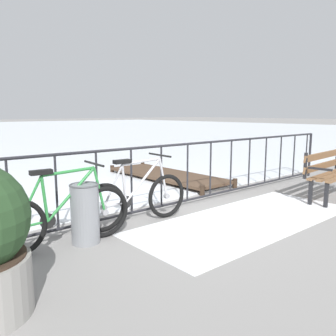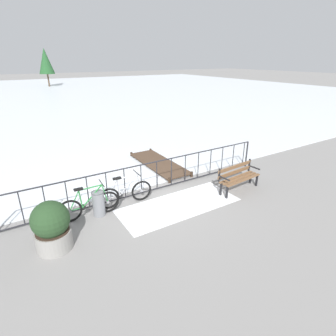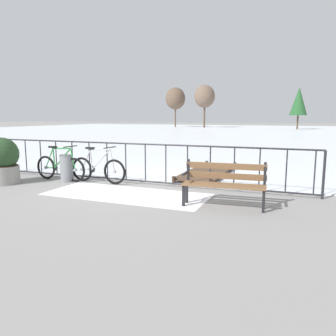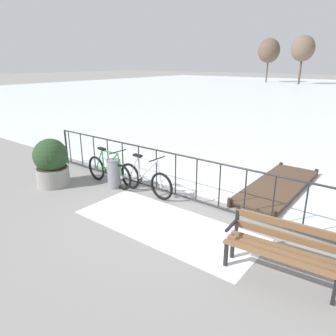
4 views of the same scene
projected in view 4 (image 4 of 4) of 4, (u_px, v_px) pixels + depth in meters
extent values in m
plane|color=gray|center=(185.00, 200.00, 7.30)|extent=(160.00, 160.00, 0.00)
cube|color=white|center=(166.00, 225.00, 6.18)|extent=(3.74, 1.53, 0.01)
cylinder|color=#232328|center=(186.00, 156.00, 6.96)|extent=(9.00, 0.04, 0.04)
cylinder|color=#232328|center=(185.00, 197.00, 7.27)|extent=(9.00, 0.04, 0.04)
cylinder|color=#232328|center=(66.00, 147.00, 9.75)|extent=(0.06, 0.06, 1.05)
cylinder|color=#232328|center=(70.00, 147.00, 9.63)|extent=(0.03, 0.03, 0.97)
cylinder|color=#232328|center=(82.00, 150.00, 9.30)|extent=(0.03, 0.03, 0.97)
cylinder|color=#232328|center=(94.00, 153.00, 8.96)|extent=(0.03, 0.03, 0.97)
cylinder|color=#232328|center=(108.00, 157.00, 8.63)|extent=(0.03, 0.03, 0.97)
cylinder|color=#232328|center=(123.00, 161.00, 8.29)|extent=(0.03, 0.03, 0.97)
cylinder|color=#232328|center=(139.00, 165.00, 7.96)|extent=(0.03, 0.03, 0.97)
cylinder|color=#232328|center=(156.00, 169.00, 7.62)|extent=(0.03, 0.03, 0.97)
cylinder|color=#232328|center=(176.00, 174.00, 7.29)|extent=(0.03, 0.03, 0.97)
cylinder|color=#232328|center=(196.00, 180.00, 6.95)|extent=(0.03, 0.03, 0.97)
cylinder|color=#232328|center=(220.00, 186.00, 6.62)|extent=(0.03, 0.03, 0.97)
cylinder|color=#232328|center=(245.00, 192.00, 6.28)|extent=(0.03, 0.03, 0.97)
cylinder|color=#232328|center=(273.00, 200.00, 5.94)|extent=(0.03, 0.03, 0.97)
cylinder|color=#232328|center=(305.00, 208.00, 5.61)|extent=(0.03, 0.03, 0.97)
torus|color=black|center=(130.00, 176.00, 7.86)|extent=(0.66, 0.09, 0.66)
cylinder|color=gray|center=(130.00, 176.00, 7.86)|extent=(0.08, 0.06, 0.08)
torus|color=black|center=(162.00, 186.00, 7.22)|extent=(0.66, 0.09, 0.66)
cylinder|color=gray|center=(162.00, 186.00, 7.22)|extent=(0.08, 0.06, 0.08)
cylinder|color=#B2B2B7|center=(139.00, 168.00, 7.58)|extent=(0.08, 0.04, 0.53)
cylinder|color=#B2B2B7|center=(148.00, 170.00, 7.38)|extent=(0.61, 0.06, 0.59)
cylinder|color=#B2B2B7|center=(147.00, 159.00, 7.31)|extent=(0.63, 0.06, 0.07)
cylinder|color=#B2B2B7|center=(135.00, 177.00, 7.76)|extent=(0.34, 0.04, 0.05)
cylinder|color=#B2B2B7|center=(134.00, 167.00, 7.68)|extent=(0.32, 0.04, 0.56)
cylinder|color=#B2B2B7|center=(159.00, 174.00, 7.16)|extent=(0.16, 0.04, 0.59)
cube|color=black|center=(138.00, 155.00, 7.49)|extent=(0.24, 0.11, 0.05)
cylinder|color=black|center=(157.00, 159.00, 7.09)|extent=(0.05, 0.52, 0.03)
cylinder|color=black|center=(140.00, 178.00, 7.65)|extent=(0.18, 0.03, 0.18)
torus|color=black|center=(97.00, 168.00, 8.44)|extent=(0.66, 0.10, 0.66)
cylinder|color=gray|center=(97.00, 168.00, 8.44)|extent=(0.08, 0.07, 0.08)
torus|color=black|center=(122.00, 177.00, 7.78)|extent=(0.66, 0.10, 0.66)
cylinder|color=gray|center=(122.00, 177.00, 7.78)|extent=(0.08, 0.07, 0.08)
cylinder|color=#2D843D|center=(103.00, 160.00, 8.15)|extent=(0.08, 0.04, 0.53)
cylinder|color=#2D843D|center=(111.00, 162.00, 7.95)|extent=(0.61, 0.08, 0.59)
cylinder|color=#2D843D|center=(110.00, 152.00, 7.88)|extent=(0.63, 0.08, 0.07)
cylinder|color=#2D843D|center=(100.00, 169.00, 8.33)|extent=(0.34, 0.05, 0.05)
cylinder|color=#2D843D|center=(99.00, 159.00, 8.26)|extent=(0.32, 0.05, 0.56)
cylinder|color=#2D843D|center=(120.00, 166.00, 7.73)|extent=(0.16, 0.04, 0.59)
cube|color=black|center=(102.00, 149.00, 8.07)|extent=(0.25, 0.12, 0.05)
cylinder|color=black|center=(118.00, 152.00, 7.66)|extent=(0.06, 0.52, 0.03)
cylinder|color=black|center=(104.00, 170.00, 8.22)|extent=(0.18, 0.03, 0.18)
cube|color=brown|center=(283.00, 247.00, 4.65)|extent=(1.60, 0.23, 0.04)
cube|color=brown|center=(280.00, 252.00, 4.53)|extent=(1.60, 0.23, 0.04)
cube|color=brown|center=(277.00, 258.00, 4.41)|extent=(1.60, 0.23, 0.04)
cube|color=brown|center=(285.00, 236.00, 4.68)|extent=(1.60, 0.18, 0.12)
cube|color=brown|center=(287.00, 224.00, 4.62)|extent=(1.60, 0.18, 0.12)
cube|color=black|center=(335.00, 290.00, 4.10)|extent=(0.05, 0.06, 0.44)
cube|color=black|center=(226.00, 253.00, 4.89)|extent=(0.05, 0.06, 0.44)
cube|color=black|center=(233.00, 245.00, 5.10)|extent=(0.05, 0.06, 0.44)
cube|color=black|center=(237.00, 218.00, 5.05)|extent=(0.05, 0.05, 0.45)
cube|color=black|center=(231.00, 226.00, 4.86)|extent=(0.07, 0.40, 0.04)
cylinder|color=gray|center=(53.00, 176.00, 8.12)|extent=(0.82, 0.82, 0.47)
cylinder|color=#38281E|center=(52.00, 167.00, 8.04)|extent=(0.75, 0.75, 0.02)
sphere|color=#264223|center=(50.00, 156.00, 7.94)|extent=(0.86, 0.86, 0.86)
cylinder|color=gray|center=(114.00, 174.00, 7.92)|extent=(0.34, 0.34, 0.72)
torus|color=#494A4E|center=(113.00, 160.00, 7.81)|extent=(0.35, 0.35, 0.02)
cube|color=#4C3828|center=(278.00, 185.00, 7.85)|extent=(1.10, 3.25, 0.06)
cylinder|color=#35271C|center=(229.00, 203.00, 6.93)|extent=(0.10, 0.10, 0.20)
cylinder|color=#35271C|center=(274.00, 215.00, 6.35)|extent=(0.10, 0.10, 0.20)
cylinder|color=#35271C|center=(281.00, 166.00, 9.36)|extent=(0.10, 0.10, 0.20)
cylinder|color=#35271C|center=(316.00, 173.00, 8.78)|extent=(0.10, 0.10, 0.20)
cylinder|color=brown|center=(300.00, 70.00, 43.06)|extent=(0.27, 0.27, 3.76)
ellipsoid|color=brown|center=(303.00, 48.00, 42.16)|extent=(3.06, 3.06, 3.37)
cylinder|color=brown|center=(267.00, 70.00, 47.03)|extent=(0.20, 0.20, 3.59)
ellipsoid|color=brown|center=(269.00, 51.00, 46.15)|extent=(3.13, 3.13, 3.44)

